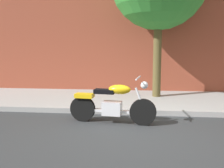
{
  "coord_description": "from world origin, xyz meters",
  "views": [
    {
      "loc": [
        0.11,
        -5.17,
        1.75
      ],
      "look_at": [
        -0.52,
        0.65,
        0.93
      ],
      "focal_mm": 40.93,
      "sensor_mm": 36.0,
      "label": 1
    }
  ],
  "objects": [
    {
      "name": "ground_plane",
      "position": [
        0.0,
        0.0,
        0.0
      ],
      "size": [
        60.0,
        60.0,
        0.0
      ],
      "primitive_type": "plane",
      "color": "#303335"
    },
    {
      "name": "motorcycle",
      "position": [
        -0.52,
        0.65,
        0.45
      ],
      "size": [
        2.07,
        0.71,
        1.11
      ],
      "color": "black",
      "rests_on": "ground"
    },
    {
      "name": "sidewalk",
      "position": [
        0.0,
        3.01,
        0.07
      ],
      "size": [
        20.62,
        3.21,
        0.14
      ],
      "primitive_type": "cube",
      "color": "#A0A0A0",
      "rests_on": "ground"
    }
  ]
}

